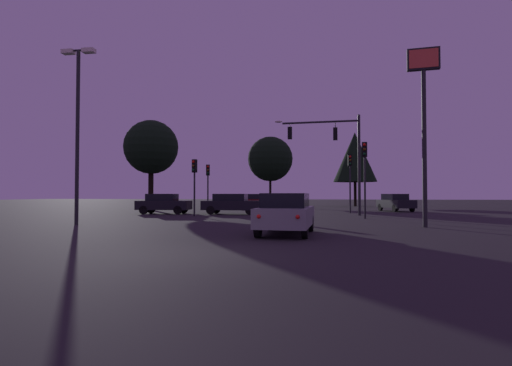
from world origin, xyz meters
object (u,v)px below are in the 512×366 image
object	(u,v)px
traffic_light_corner_left	(208,178)
car_crossing_left	(164,203)
tree_center_horizon	(355,157)
car_crossing_right	(232,203)
store_sign_illuminated	(424,98)
tree_left_far	(270,159)
car_far_lane	(248,201)
traffic_signal_mast_arm	(335,146)
parking_lot_lamp_post	(78,114)
traffic_light_corner_right	(365,165)
traffic_light_median	(194,176)
tree_behind_sign	(151,147)
car_nearside_lane	(286,213)
car_parked_lot	(395,202)
traffic_light_far_side	(350,172)

from	to	relation	value
traffic_light_corner_left	car_crossing_left	distance (m)	4.56
tree_center_horizon	car_crossing_right	bearing A→B (deg)	-116.39
store_sign_illuminated	tree_left_far	bearing A→B (deg)	109.49
car_crossing_left	store_sign_illuminated	size ratio (longest dim) A/B	0.51
car_far_lane	store_sign_illuminated	xyz separation A→B (m)	(11.98, -21.48, 5.07)
traffic_light_corner_left	store_sign_illuminated	bearing A→B (deg)	-43.35
tree_left_far	tree_center_horizon	xyz separation A→B (m)	(10.46, 1.63, 0.24)
traffic_signal_mast_arm	tree_left_far	xyz separation A→B (m)	(-7.17, 20.52, 0.96)
parking_lot_lamp_post	tree_left_far	distance (m)	32.08
tree_center_horizon	traffic_light_corner_right	bearing A→B (deg)	-93.62
traffic_signal_mast_arm	tree_left_far	world-z (taller)	tree_left_far
traffic_light_median	tree_behind_sign	bearing A→B (deg)	128.03
car_far_lane	tree_behind_sign	size ratio (longest dim) A/B	0.53
car_nearside_lane	parking_lot_lamp_post	xyz separation A→B (m)	(-10.47, 3.05, 4.61)
traffic_light_corner_right	tree_left_far	xyz separation A→B (m)	(-8.80, 24.47, 2.61)
car_far_lane	tree_behind_sign	xyz separation A→B (m)	(-8.42, -4.90, 5.12)
store_sign_illuminated	parking_lot_lamp_post	bearing A→B (deg)	-176.09
car_crossing_right	tree_behind_sign	distance (m)	12.32
store_sign_illuminated	tree_behind_sign	xyz separation A→B (m)	(-20.40, 16.58, 0.06)
traffic_light_corner_left	car_crossing_left	bearing A→B (deg)	-128.67
traffic_light_corner_right	car_far_lane	bearing A→B (deg)	122.85
traffic_light_corner_right	car_far_lane	xyz separation A→B (m)	(-10.00, 15.49, -2.49)
traffic_light_median	car_crossing_left	size ratio (longest dim) A/B	0.94
car_nearside_lane	car_parked_lot	xyz separation A→B (m)	(7.76, 21.64, -0.00)
parking_lot_lamp_post	tree_behind_sign	world-z (taller)	parking_lot_lamp_post
parking_lot_lamp_post	traffic_light_corner_right	bearing A→B (deg)	26.25
tree_center_horizon	tree_behind_sign	bearing A→B (deg)	-142.32
traffic_light_corner_right	car_crossing_right	xyz separation A→B (m)	(-9.20, 4.24, -2.49)
car_crossing_right	parking_lot_lamp_post	size ratio (longest dim) A/B	0.52
traffic_light_median	tree_left_far	distance (m)	23.46
traffic_light_far_side	parking_lot_lamp_post	bearing A→B (deg)	-134.68
car_crossing_left	traffic_light_far_side	bearing A→B (deg)	12.88
car_crossing_left	car_parked_lot	distance (m)	19.76
car_crossing_left	tree_left_far	bearing A→B (deg)	74.73
traffic_light_corner_right	traffic_light_median	size ratio (longest dim) A/B	1.20
parking_lot_lamp_post	tree_center_horizon	bearing A→B (deg)	64.19
traffic_light_median	car_far_lane	bearing A→B (deg)	85.21
traffic_light_corner_right	traffic_light_corner_left	bearing A→B (deg)	149.18
car_far_lane	tree_behind_sign	world-z (taller)	tree_behind_sign
traffic_light_median	tree_center_horizon	distance (m)	28.10
tree_center_horizon	car_parked_lot	bearing A→B (deg)	-81.55
traffic_light_corner_right	car_crossing_left	distance (m)	15.14
car_crossing_left	tree_behind_sign	size ratio (longest dim) A/B	0.49
car_far_lane	tree_left_far	size ratio (longest dim) A/B	0.51
car_crossing_right	traffic_light_corner_left	bearing A→B (deg)	133.23
car_crossing_right	parking_lot_lamp_post	xyz separation A→B (m)	(-5.22, -11.35, 4.61)
traffic_light_corner_left	traffic_light_far_side	distance (m)	11.53
traffic_signal_mast_arm	traffic_light_corner_left	distance (m)	10.91
car_crossing_right	tree_center_horizon	size ratio (longest dim) A/B	0.49
traffic_light_far_side	tree_behind_sign	distance (m)	18.60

